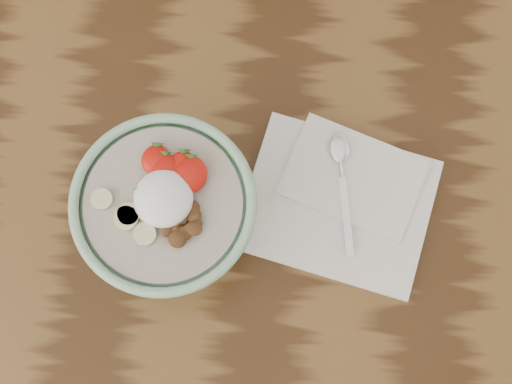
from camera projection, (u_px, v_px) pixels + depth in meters
table at (120, 219)px, 100.95cm from camera, size 160.00×90.00×75.00cm
breakfast_bowl at (168, 210)px, 84.29cm from camera, size 21.34×21.34×14.63cm
napkin at (341, 199)px, 91.47cm from camera, size 26.97×23.70×1.43cm
spoon at (341, 165)px, 91.25cm from camera, size 4.10×16.27×0.85cm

